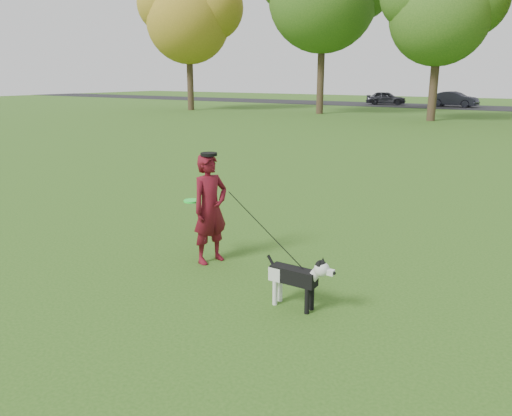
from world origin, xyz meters
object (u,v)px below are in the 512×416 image
Objects in this scene: man at (210,209)px; car_mid at (454,99)px; dog at (299,276)px; car_left at (386,98)px.

car_mid is (-5.14, 39.83, -0.13)m from man.
dog is 42.46m from car_left.
man reaches higher than car_mid.
man reaches higher than dog.
dog is 0.25× the size of car_left.
car_left is at bearing 107.57° from dog.
man is 0.41× the size of car_mid.
man is at bearing -166.37° from car_mid.
car_left reaches higher than dog.
car_left is at bearing 30.17° from man.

